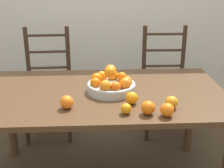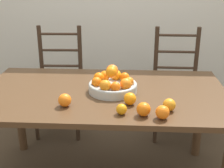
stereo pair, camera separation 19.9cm
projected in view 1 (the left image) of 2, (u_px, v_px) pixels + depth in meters
The scene contains 10 objects.
dining_table at pixel (102, 104), 2.14m from camera, with size 1.67×0.95×0.73m.
fruit_bowl at pixel (111, 84), 2.10m from camera, with size 0.33×0.33×0.19m.
orange_loose_0 at pixel (167, 110), 1.76m from camera, with size 0.08×0.08×0.08m.
orange_loose_1 at pixel (171, 102), 1.86m from camera, with size 0.08×0.08×0.08m.
orange_loose_2 at pixel (67, 102), 1.85m from camera, with size 0.08×0.08×0.08m.
orange_loose_3 at pixel (148, 108), 1.78m from camera, with size 0.08×0.08×0.08m.
orange_loose_4 at pixel (132, 98), 1.92m from camera, with size 0.08×0.08×0.08m.
orange_loose_5 at pixel (126, 109), 1.79m from camera, with size 0.06×0.06×0.06m.
chair_left at pixel (48, 87), 2.92m from camera, with size 0.43×0.41×1.00m.
chair_right at pixel (165, 85), 2.97m from camera, with size 0.43×0.41×1.00m.
Camera 1 is at (-0.03, -1.95, 1.53)m, focal length 50.00 mm.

